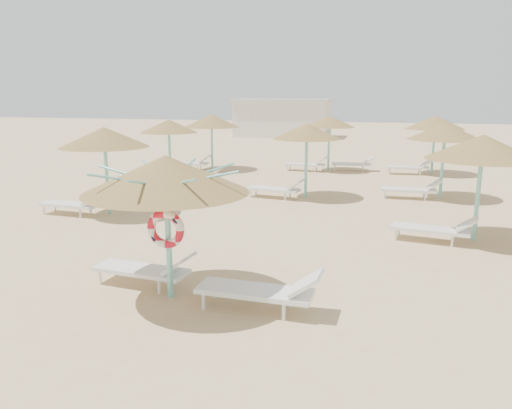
# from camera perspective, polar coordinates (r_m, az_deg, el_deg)

# --- Properties ---
(ground) EXTENTS (120.00, 120.00, 0.00)m
(ground) POSITION_cam_1_polar(r_m,az_deg,el_deg) (9.63, -6.38, -9.92)
(ground) COLOR tan
(ground) RESTS_ON ground
(main_palapa) EXTENTS (2.93, 2.93, 2.63)m
(main_palapa) POSITION_cam_1_polar(r_m,az_deg,el_deg) (8.86, -10.25, 3.32)
(main_palapa) COLOR #76CDC2
(main_palapa) RESTS_ON ground
(lounger_main_a) EXTENTS (2.07, 0.79, 0.73)m
(lounger_main_a) POSITION_cam_1_polar(r_m,az_deg,el_deg) (9.95, -12.32, -7.24)
(lounger_main_a) COLOR white
(lounger_main_a) RESTS_ON ground
(lounger_main_b) EXTENTS (2.18, 0.71, 0.79)m
(lounger_main_b) POSITION_cam_1_polar(r_m,az_deg,el_deg) (8.68, 0.78, -9.75)
(lounger_main_b) COLOR white
(lounger_main_b) RESTS_ON ground
(palapa_field) EXTENTS (18.24, 13.90, 2.72)m
(palapa_field) POSITION_cam_1_polar(r_m,az_deg,el_deg) (18.36, 11.17, 8.05)
(palapa_field) COLOR #76CDC2
(palapa_field) RESTS_ON ground
(service_hut) EXTENTS (8.40, 4.40, 3.25)m
(service_hut) POSITION_cam_1_polar(r_m,az_deg,el_deg) (44.30, 3.08, 9.88)
(service_hut) COLOR silver
(service_hut) RESTS_ON ground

